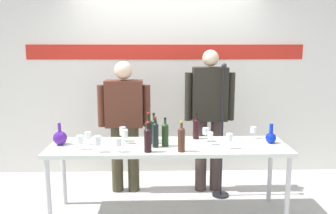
% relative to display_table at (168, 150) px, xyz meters
% --- Properties ---
extents(ground_plane, '(10.00, 10.00, 0.00)m').
position_rel_display_table_xyz_m(ground_plane, '(0.00, 0.00, -0.72)').
color(ground_plane, '#BAB8B6').
extents(back_wall, '(5.39, 0.11, 3.00)m').
position_rel_display_table_xyz_m(back_wall, '(0.00, 1.34, 0.78)').
color(back_wall, white).
rests_on(back_wall, ground).
extents(display_table, '(2.49, 0.66, 0.78)m').
position_rel_display_table_xyz_m(display_table, '(0.00, 0.00, 0.00)').
color(display_table, silver).
rests_on(display_table, ground).
extents(decanter_blue_left, '(0.14, 0.14, 0.23)m').
position_rel_display_table_xyz_m(decanter_blue_left, '(-1.13, 0.04, 0.14)').
color(decanter_blue_left, '#4A1D93').
rests_on(decanter_blue_left, display_table).
extents(decanter_blue_right, '(0.11, 0.11, 0.21)m').
position_rel_display_table_xyz_m(decanter_blue_right, '(1.09, 0.04, 0.13)').
color(decanter_blue_right, '#0C25BE').
rests_on(decanter_blue_right, display_table).
extents(presenter_left, '(0.64, 0.22, 1.62)m').
position_rel_display_table_xyz_m(presenter_left, '(-0.52, 0.63, 0.22)').
color(presenter_left, '#3E3825').
rests_on(presenter_left, ground).
extents(presenter_right, '(0.61, 0.22, 1.75)m').
position_rel_display_table_xyz_m(presenter_right, '(0.52, 0.63, 0.29)').
color(presenter_right, '#3F302F').
rests_on(presenter_right, ground).
extents(wine_bottle_0, '(0.07, 0.07, 0.32)m').
position_rel_display_table_xyz_m(wine_bottle_0, '(-0.14, -0.07, 0.20)').
color(wine_bottle_0, black).
rests_on(wine_bottle_0, display_table).
extents(wine_bottle_1, '(0.07, 0.07, 0.33)m').
position_rel_display_table_xyz_m(wine_bottle_1, '(-0.21, 0.06, 0.20)').
color(wine_bottle_1, black).
rests_on(wine_bottle_1, display_table).
extents(wine_bottle_2, '(0.07, 0.07, 0.30)m').
position_rel_display_table_xyz_m(wine_bottle_2, '(-0.03, -0.04, 0.19)').
color(wine_bottle_2, '#1B3418').
rests_on(wine_bottle_2, display_table).
extents(wine_bottle_3, '(0.07, 0.07, 0.31)m').
position_rel_display_table_xyz_m(wine_bottle_3, '(0.12, -0.23, 0.19)').
color(wine_bottle_3, '#47271D').
rests_on(wine_bottle_3, display_table).
extents(wine_bottle_4, '(0.07, 0.07, 0.29)m').
position_rel_display_table_xyz_m(wine_bottle_4, '(0.31, 0.23, 0.18)').
color(wine_bottle_4, black).
rests_on(wine_bottle_4, display_table).
extents(wine_bottle_5, '(0.07, 0.07, 0.31)m').
position_rel_display_table_xyz_m(wine_bottle_5, '(-0.15, 0.17, 0.19)').
color(wine_bottle_5, '#143715').
rests_on(wine_bottle_5, display_table).
extents(wine_bottle_6, '(0.07, 0.07, 0.30)m').
position_rel_display_table_xyz_m(wine_bottle_6, '(-0.21, -0.23, 0.19)').
color(wine_bottle_6, black).
rests_on(wine_bottle_6, display_table).
extents(wine_glass_left_0, '(0.07, 0.07, 0.14)m').
position_rel_display_table_xyz_m(wine_glass_left_0, '(-0.89, -0.13, 0.16)').
color(wine_glass_left_0, white).
rests_on(wine_glass_left_0, display_table).
extents(wine_glass_left_1, '(0.07, 0.07, 0.14)m').
position_rel_display_table_xyz_m(wine_glass_left_1, '(-0.84, 0.03, 0.16)').
color(wine_glass_left_1, white).
rests_on(wine_glass_left_1, display_table).
extents(wine_glass_left_2, '(0.07, 0.07, 0.14)m').
position_rel_display_table_xyz_m(wine_glass_left_2, '(-0.50, -0.23, 0.16)').
color(wine_glass_left_2, white).
rests_on(wine_glass_left_2, display_table).
extents(wine_glass_left_3, '(0.07, 0.07, 0.16)m').
position_rel_display_table_xyz_m(wine_glass_left_3, '(-0.70, -0.23, 0.17)').
color(wine_glass_left_3, white).
rests_on(wine_glass_left_3, display_table).
extents(wine_glass_left_4, '(0.07, 0.07, 0.15)m').
position_rel_display_table_xyz_m(wine_glass_left_4, '(-0.46, 0.07, 0.16)').
color(wine_glass_left_4, white).
rests_on(wine_glass_left_4, display_table).
extents(wine_glass_left_5, '(0.07, 0.07, 0.16)m').
position_rel_display_table_xyz_m(wine_glass_left_5, '(-0.49, 0.16, 0.17)').
color(wine_glass_left_5, white).
rests_on(wine_glass_left_5, display_table).
extents(wine_glass_right_0, '(0.07, 0.07, 0.16)m').
position_rel_display_table_xyz_m(wine_glass_right_0, '(0.61, -0.14, 0.17)').
color(wine_glass_right_0, white).
rests_on(wine_glass_right_0, display_table).
extents(wine_glass_right_1, '(0.07, 0.07, 0.13)m').
position_rel_display_table_xyz_m(wine_glass_right_1, '(0.96, 0.24, 0.15)').
color(wine_glass_right_1, white).
rests_on(wine_glass_right_1, display_table).
extents(wine_glass_right_2, '(0.07, 0.07, 0.15)m').
position_rel_display_table_xyz_m(wine_glass_right_2, '(0.41, 0.12, 0.17)').
color(wine_glass_right_2, white).
rests_on(wine_glass_right_2, display_table).
extents(wine_glass_right_3, '(0.06, 0.06, 0.13)m').
position_rel_display_table_xyz_m(wine_glass_right_3, '(0.44, 0.01, 0.15)').
color(wine_glass_right_3, white).
rests_on(wine_glass_right_3, display_table).
extents(microphone_stand, '(0.20, 0.20, 1.61)m').
position_rel_display_table_xyz_m(microphone_stand, '(0.65, 0.45, -0.18)').
color(microphone_stand, black).
rests_on(microphone_stand, ground).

